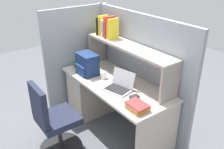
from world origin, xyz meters
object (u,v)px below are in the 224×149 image
paper_cup (104,75)px  snack_canister (77,63)px  laptop (120,85)px  backpack (87,64)px  office_chair (54,124)px  computer_mouse (134,97)px

paper_cup → snack_canister: bearing=-168.8°
paper_cup → laptop: bearing=-1.8°
laptop → backpack: (-0.60, -0.09, 0.09)m
backpack → office_chair: bearing=-63.5°
computer_mouse → office_chair: bearing=-115.5°
snack_canister → paper_cup: bearing=11.2°
backpack → snack_canister: (-0.27, -0.01, -0.08)m
snack_canister → office_chair: bearing=-47.9°
paper_cup → office_chair: bearing=-83.5°
backpack → computer_mouse: backpack is taller
laptop → snack_canister: (-0.87, -0.09, 0.01)m
paper_cup → snack_canister: size_ratio=0.78×
snack_canister → backpack: bearing=1.1°
computer_mouse → paper_cup: size_ratio=1.12×
backpack → office_chair: size_ratio=0.32×
laptop → office_chair: 0.89m
backpack → computer_mouse: size_ratio=2.88×
laptop → paper_cup: bearing=178.2°
paper_cup → computer_mouse: bearing=-0.6°
snack_canister → computer_mouse: bearing=4.9°
laptop → computer_mouse: (0.26, 0.00, -0.03)m
laptop → backpack: backpack is taller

